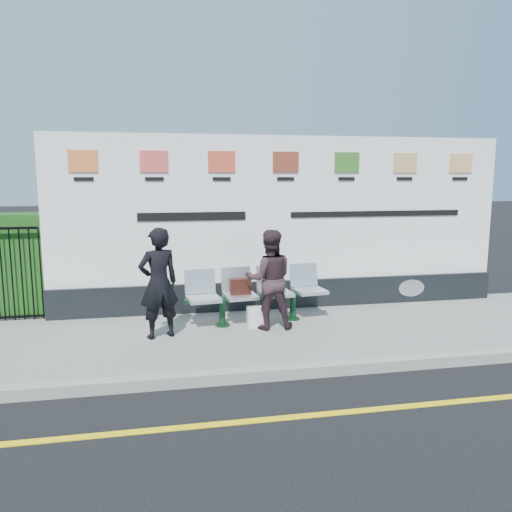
{
  "coord_description": "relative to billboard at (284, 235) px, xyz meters",
  "views": [
    {
      "loc": [
        -1.65,
        -4.59,
        2.43
      ],
      "look_at": [
        -0.23,
        2.65,
        1.25
      ],
      "focal_mm": 35.0,
      "sensor_mm": 36.0,
      "label": 1
    }
  ],
  "objects": [
    {
      "name": "handbag_brown",
      "position": [
        -0.93,
        -0.92,
        -0.69
      ],
      "size": [
        0.33,
        0.16,
        0.25
      ],
      "primitive_type": "cube",
      "rotation": [
        0.0,
        0.0,
        0.08
      ],
      "color": "black",
      "rests_on": "bench"
    },
    {
      "name": "yellow_line",
      "position": [
        -0.5,
        -3.85,
        -1.42
      ],
      "size": [
        14.0,
        0.1,
        0.01
      ],
      "primitive_type": "cube",
      "color": "yellow",
      "rests_on": "ground"
    },
    {
      "name": "ground",
      "position": [
        -0.5,
        -3.85,
        -1.42
      ],
      "size": [
        80.0,
        80.0,
        0.0
      ],
      "primitive_type": "plane",
      "color": "black"
    },
    {
      "name": "billboard",
      "position": [
        0.0,
        0.0,
        0.0
      ],
      "size": [
        8.0,
        0.3,
        3.0
      ],
      "color": "black",
      "rests_on": "pavement"
    },
    {
      "name": "woman_right",
      "position": [
        -0.52,
        -1.19,
        -0.54
      ],
      "size": [
        0.79,
        0.64,
        1.52
      ],
      "primitive_type": "imported",
      "rotation": [
        0.0,
        0.0,
        3.05
      ],
      "color": "#352227",
      "rests_on": "pavement"
    },
    {
      "name": "carrier_bag_white",
      "position": [
        -0.69,
        -1.12,
        -1.14
      ],
      "size": [
        0.32,
        0.19,
        0.32
      ],
      "primitive_type": "cube",
      "color": "silver",
      "rests_on": "pavement"
    },
    {
      "name": "bench",
      "position": [
        -0.63,
        -0.88,
        -1.06
      ],
      "size": [
        2.3,
        0.84,
        0.48
      ],
      "primitive_type": null,
      "rotation": [
        0.0,
        0.0,
        0.12
      ],
      "color": "silver",
      "rests_on": "pavement"
    },
    {
      "name": "woman_left",
      "position": [
        -2.18,
        -1.33,
        -0.5
      ],
      "size": [
        0.68,
        0.56,
        1.6
      ],
      "primitive_type": "imported",
      "rotation": [
        0.0,
        0.0,
        3.48
      ],
      "color": "black",
      "rests_on": "pavement"
    },
    {
      "name": "kerb",
      "position": [
        -0.5,
        -2.85,
        -1.35
      ],
      "size": [
        14.0,
        0.18,
        0.14
      ],
      "primitive_type": "cube",
      "color": "gray",
      "rests_on": "ground"
    },
    {
      "name": "pavement",
      "position": [
        -0.5,
        -1.35,
        -1.36
      ],
      "size": [
        14.0,
        3.0,
        0.12
      ],
      "primitive_type": "cube",
      "color": "gray",
      "rests_on": "ground"
    }
  ]
}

